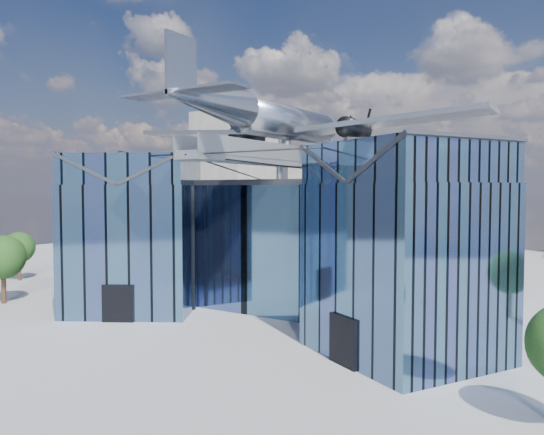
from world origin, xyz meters
The scene contains 5 objects.
ground_plane centered at (0.00, 0.00, 0.00)m, with size 120.00×120.00×0.00m, color gray.
museum centered at (0.00, 5.82, 5.54)m, with size 32.88×24.50×17.60m.
bg_towers centered at (1.45, 50.49, 10.01)m, with size 77.00×24.50×26.00m.
tree_plaza_w centered at (-21.00, -5.21, 3.73)m, with size 4.28×4.28×5.51m.
tree_side_w centered at (-30.11, 1.88, 3.32)m, with size 3.82×3.82×4.91m.
Camera 1 is at (19.82, -29.43, 9.15)m, focal length 35.00 mm.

